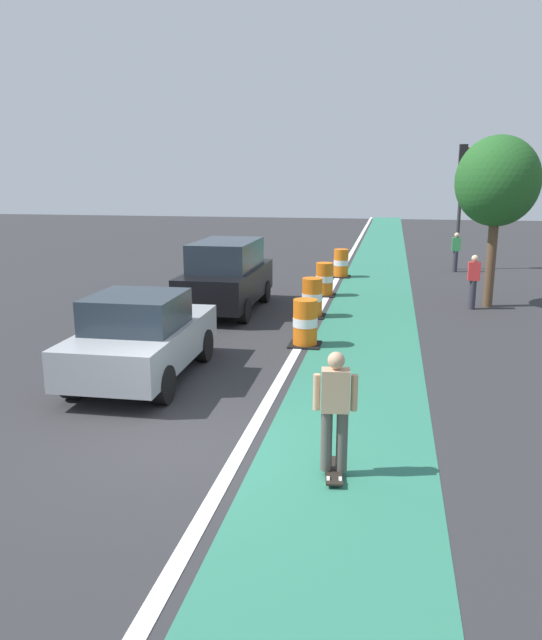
{
  "coord_description": "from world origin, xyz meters",
  "views": [
    {
      "loc": [
        2.89,
        -7.95,
        3.83
      ],
      "look_at": [
        0.65,
        3.42,
        1.1
      ],
      "focal_mm": 34.24,
      "sensor_mm": 36.0,
      "label": 1
    }
  ],
  "objects_px": {
    "skateboarder_on_lane": "(335,410)",
    "traffic_barrel_back": "(324,280)",
    "traffic_light_corner": "(461,185)",
    "pedestrian_crossing": "(456,251)",
    "traffic_barrel_mid": "(312,298)",
    "traffic_barrel_front": "(305,323)",
    "traffic_barrel_far": "(341,263)",
    "parked_suv_second": "(227,276)",
    "parked_sedan_nearest": "(142,337)",
    "pedestrian_waiting": "(473,280)",
    "street_tree_sidewalk": "(497,182)"
  },
  "relations": [
    {
      "from": "traffic_barrel_mid",
      "to": "traffic_barrel_back",
      "type": "distance_m",
      "value": 3.14
    },
    {
      "from": "traffic_barrel_far",
      "to": "pedestrian_waiting",
      "type": "bearing_deg",
      "value": -50.2
    },
    {
      "from": "parked_sedan_nearest",
      "to": "traffic_barrel_far",
      "type": "relative_size",
      "value": 3.8
    },
    {
      "from": "traffic_light_corner",
      "to": "street_tree_sidewalk",
      "type": "bearing_deg",
      "value": -88.37
    },
    {
      "from": "pedestrian_crossing",
      "to": "parked_sedan_nearest",
      "type": "bearing_deg",
      "value": -115.27
    },
    {
      "from": "traffic_barrel_far",
      "to": "traffic_barrel_mid",
      "type": "bearing_deg",
      "value": -91.72
    },
    {
      "from": "traffic_barrel_far",
      "to": "pedestrian_crossing",
      "type": "xyz_separation_m",
      "value": [
        4.49,
        2.24,
        0.33
      ]
    },
    {
      "from": "traffic_barrel_mid",
      "to": "street_tree_sidewalk",
      "type": "distance_m",
      "value": 6.4
    },
    {
      "from": "traffic_barrel_far",
      "to": "street_tree_sidewalk",
      "type": "relative_size",
      "value": 0.22
    },
    {
      "from": "traffic_barrel_far",
      "to": "pedestrian_crossing",
      "type": "height_order",
      "value": "pedestrian_crossing"
    },
    {
      "from": "traffic_barrel_far",
      "to": "pedestrian_crossing",
      "type": "distance_m",
      "value": 5.03
    },
    {
      "from": "traffic_barrel_back",
      "to": "traffic_light_corner",
      "type": "bearing_deg",
      "value": 55.22
    },
    {
      "from": "traffic_barrel_front",
      "to": "traffic_barrel_far",
      "type": "relative_size",
      "value": 1.0
    },
    {
      "from": "pedestrian_waiting",
      "to": "traffic_light_corner",
      "type": "bearing_deg",
      "value": 87.88
    },
    {
      "from": "pedestrian_waiting",
      "to": "traffic_barrel_far",
      "type": "bearing_deg",
      "value": 129.8
    },
    {
      "from": "parked_sedan_nearest",
      "to": "traffic_barrel_mid",
      "type": "relative_size",
      "value": 3.8
    },
    {
      "from": "skateboarder_on_lane",
      "to": "traffic_barrel_front",
      "type": "height_order",
      "value": "skateboarder_on_lane"
    },
    {
      "from": "skateboarder_on_lane",
      "to": "traffic_barrel_back",
      "type": "bearing_deg",
      "value": 96.86
    },
    {
      "from": "traffic_barrel_back",
      "to": "street_tree_sidewalk",
      "type": "xyz_separation_m",
      "value": [
        5.03,
        -0.72,
        3.14
      ]
    },
    {
      "from": "parked_sedan_nearest",
      "to": "pedestrian_waiting",
      "type": "xyz_separation_m",
      "value": [
        7.03,
        7.89,
        0.03
      ]
    },
    {
      "from": "pedestrian_crossing",
      "to": "street_tree_sidewalk",
      "type": "bearing_deg",
      "value": -87.28
    },
    {
      "from": "traffic_barrel_front",
      "to": "traffic_light_corner",
      "type": "distance_m",
      "value": 14.18
    },
    {
      "from": "traffic_light_corner",
      "to": "parked_sedan_nearest",
      "type": "bearing_deg",
      "value": -114.56
    },
    {
      "from": "street_tree_sidewalk",
      "to": "pedestrian_waiting",
      "type": "bearing_deg",
      "value": -136.14
    },
    {
      "from": "traffic_barrel_back",
      "to": "traffic_barrel_far",
      "type": "relative_size",
      "value": 1.0
    },
    {
      "from": "pedestrian_waiting",
      "to": "street_tree_sidewalk",
      "type": "distance_m",
      "value": 2.89
    },
    {
      "from": "traffic_barrel_front",
      "to": "pedestrian_crossing",
      "type": "relative_size",
      "value": 0.68
    },
    {
      "from": "parked_suv_second",
      "to": "pedestrian_crossing",
      "type": "relative_size",
      "value": 2.87
    },
    {
      "from": "traffic_barrel_far",
      "to": "traffic_barrel_back",
      "type": "bearing_deg",
      "value": -93.09
    },
    {
      "from": "traffic_barrel_mid",
      "to": "street_tree_sidewalk",
      "type": "relative_size",
      "value": 0.22
    },
    {
      "from": "street_tree_sidewalk",
      "to": "parked_sedan_nearest",
      "type": "bearing_deg",
      "value": -131.99
    },
    {
      "from": "skateboarder_on_lane",
      "to": "pedestrian_crossing",
      "type": "distance_m",
      "value": 18.81
    },
    {
      "from": "traffic_barrel_far",
      "to": "pedestrian_crossing",
      "type": "bearing_deg",
      "value": 26.54
    },
    {
      "from": "pedestrian_crossing",
      "to": "traffic_barrel_mid",
      "type": "bearing_deg",
      "value": -116.79
    },
    {
      "from": "skateboarder_on_lane",
      "to": "pedestrian_crossing",
      "type": "relative_size",
      "value": 1.05
    },
    {
      "from": "traffic_light_corner",
      "to": "traffic_barrel_front",
      "type": "bearing_deg",
      "value": -109.31
    },
    {
      "from": "traffic_barrel_far",
      "to": "traffic_light_corner",
      "type": "distance_m",
      "value": 6.24
    },
    {
      "from": "parked_sedan_nearest",
      "to": "parked_suv_second",
      "type": "relative_size",
      "value": 0.9
    },
    {
      "from": "traffic_barrel_far",
      "to": "pedestrian_waiting",
      "type": "distance_m",
      "value": 6.73
    },
    {
      "from": "traffic_barrel_back",
      "to": "traffic_barrel_mid",
      "type": "bearing_deg",
      "value": -90.0
    },
    {
      "from": "skateboarder_on_lane",
      "to": "parked_sedan_nearest",
      "type": "bearing_deg",
      "value": 141.05
    },
    {
      "from": "traffic_light_corner",
      "to": "traffic_barrel_mid",
      "type": "bearing_deg",
      "value": -115.56
    },
    {
      "from": "skateboarder_on_lane",
      "to": "pedestrian_crossing",
      "type": "height_order",
      "value": "skateboarder_on_lane"
    },
    {
      "from": "parked_suv_second",
      "to": "traffic_barrel_back",
      "type": "distance_m",
      "value": 3.83
    },
    {
      "from": "traffic_barrel_front",
      "to": "traffic_barrel_mid",
      "type": "distance_m",
      "value": 3.02
    },
    {
      "from": "traffic_barrel_back",
      "to": "traffic_barrel_far",
      "type": "xyz_separation_m",
      "value": [
        0.21,
        3.94,
        0.0
      ]
    },
    {
      "from": "parked_sedan_nearest",
      "to": "pedestrian_waiting",
      "type": "relative_size",
      "value": 2.57
    },
    {
      "from": "traffic_barrel_mid",
      "to": "pedestrian_waiting",
      "type": "relative_size",
      "value": 0.68
    },
    {
      "from": "parked_suv_second",
      "to": "pedestrian_crossing",
      "type": "bearing_deg",
      "value": 51.21
    },
    {
      "from": "parked_sedan_nearest",
      "to": "traffic_light_corner",
      "type": "distance_m",
      "value": 17.84
    }
  ]
}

